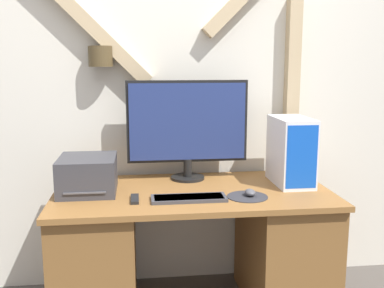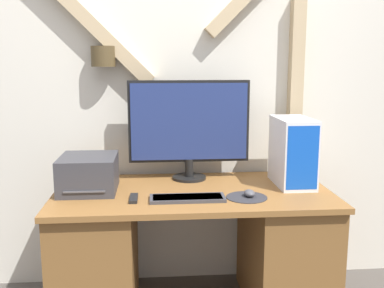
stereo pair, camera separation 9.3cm
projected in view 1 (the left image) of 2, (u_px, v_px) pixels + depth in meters
name	position (u px, v px, depth m)	size (l,w,h in m)	color
wall_back	(184.00, 72.00, 2.80)	(6.40, 0.19, 2.70)	silver
desk	(193.00, 249.00, 2.55)	(1.52, 0.77, 0.72)	brown
monitor	(187.00, 125.00, 2.67)	(0.72, 0.20, 0.60)	black
keyboard	(189.00, 198.00, 2.31)	(0.39, 0.13, 0.02)	#3D3D42
mousepad	(247.00, 197.00, 2.36)	(0.22, 0.22, 0.00)	#2D2D33
mouse	(250.00, 192.00, 2.36)	(0.06, 0.08, 0.04)	#4C4C51
computer_tower	(291.00, 151.00, 2.59)	(0.19, 0.35, 0.39)	white
printer	(88.00, 175.00, 2.44)	(0.30, 0.35, 0.19)	#38383D
remote_control	(135.00, 199.00, 2.30)	(0.04, 0.14, 0.02)	black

